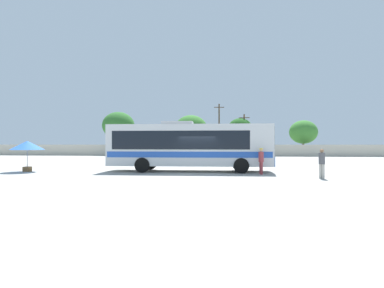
{
  "coord_description": "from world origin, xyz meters",
  "views": [
    {
      "loc": [
        1.83,
        -21.2,
        1.98
      ],
      "look_at": [
        -0.5,
        0.55,
        1.98
      ],
      "focal_mm": 28.3,
      "sensor_mm": 36.0,
      "label": 1
    }
  ],
  "objects_px": {
    "roadside_tree_left": "(118,126)",
    "passenger_waiting_on_apron": "(322,162)",
    "coach_bus_silver_blue": "(188,145)",
    "roadside_tree_midleft": "(191,129)",
    "parked_car_leftmost_black": "(157,152)",
    "roadside_tree_midright": "(240,129)",
    "parked_car_second_black": "(193,152)",
    "parked_car_third_grey": "(244,152)",
    "vendor_umbrella_near_gate_blue": "(27,146)",
    "attendant_by_bus_door": "(261,160)",
    "utility_pole_far": "(219,129)",
    "roadside_tree_right": "(303,132)",
    "utility_pole_near": "(244,134)"
  },
  "relations": [
    {
      "from": "roadside_tree_left",
      "to": "passenger_waiting_on_apron",
      "type": "bearing_deg",
      "value": -55.24
    },
    {
      "from": "coach_bus_silver_blue",
      "to": "roadside_tree_midleft",
      "type": "height_order",
      "value": "roadside_tree_midleft"
    },
    {
      "from": "passenger_waiting_on_apron",
      "to": "parked_car_leftmost_black",
      "type": "distance_m",
      "value": 32.4
    },
    {
      "from": "parked_car_leftmost_black",
      "to": "roadside_tree_midright",
      "type": "bearing_deg",
      "value": 24.27
    },
    {
      "from": "parked_car_second_black",
      "to": "roadside_tree_midright",
      "type": "relative_size",
      "value": 0.67
    },
    {
      "from": "parked_car_second_black",
      "to": "roadside_tree_midleft",
      "type": "bearing_deg",
      "value": 98.75
    },
    {
      "from": "coach_bus_silver_blue",
      "to": "parked_car_third_grey",
      "type": "distance_m",
      "value": 25.44
    },
    {
      "from": "parked_car_second_black",
      "to": "roadside_tree_left",
      "type": "bearing_deg",
      "value": 150.57
    },
    {
      "from": "vendor_umbrella_near_gate_blue",
      "to": "roadside_tree_midleft",
      "type": "distance_m",
      "value": 34.8
    },
    {
      "from": "parked_car_leftmost_black",
      "to": "roadside_tree_midright",
      "type": "height_order",
      "value": "roadside_tree_midright"
    },
    {
      "from": "parked_car_second_black",
      "to": "parked_car_third_grey",
      "type": "height_order",
      "value": "parked_car_second_black"
    },
    {
      "from": "attendant_by_bus_door",
      "to": "parked_car_second_black",
      "type": "distance_m",
      "value": 26.59
    },
    {
      "from": "coach_bus_silver_blue",
      "to": "parked_car_leftmost_black",
      "type": "distance_m",
      "value": 25.64
    },
    {
      "from": "passenger_waiting_on_apron",
      "to": "utility_pole_far",
      "type": "relative_size",
      "value": 0.19
    },
    {
      "from": "parked_car_leftmost_black",
      "to": "roadside_tree_right",
      "type": "xyz_separation_m",
      "value": [
        23.91,
        7.16,
        3.28
      ]
    },
    {
      "from": "parked_car_leftmost_black",
      "to": "utility_pole_far",
      "type": "xyz_separation_m",
      "value": [
        9.57,
        7.61,
        3.99
      ]
    },
    {
      "from": "parked_car_leftmost_black",
      "to": "passenger_waiting_on_apron",
      "type": "bearing_deg",
      "value": -60.3
    },
    {
      "from": "vendor_umbrella_near_gate_blue",
      "to": "utility_pole_far",
      "type": "xyz_separation_m",
      "value": [
        13.14,
        33.43,
        2.89
      ]
    },
    {
      "from": "parked_car_leftmost_black",
      "to": "parked_car_third_grey",
      "type": "distance_m",
      "value": 13.48
    },
    {
      "from": "coach_bus_silver_blue",
      "to": "passenger_waiting_on_apron",
      "type": "height_order",
      "value": "coach_bus_silver_blue"
    },
    {
      "from": "vendor_umbrella_near_gate_blue",
      "to": "parked_car_third_grey",
      "type": "distance_m",
      "value": 31.31
    },
    {
      "from": "utility_pole_near",
      "to": "roadside_tree_midleft",
      "type": "bearing_deg",
      "value": 165.13
    },
    {
      "from": "attendant_by_bus_door",
      "to": "roadside_tree_right",
      "type": "distance_m",
      "value": 35.11
    },
    {
      "from": "utility_pole_near",
      "to": "vendor_umbrella_near_gate_blue",
      "type": "bearing_deg",
      "value": -119.09
    },
    {
      "from": "attendant_by_bus_door",
      "to": "roadside_tree_left",
      "type": "bearing_deg",
      "value": 122.78
    },
    {
      "from": "attendant_by_bus_door",
      "to": "roadside_tree_midright",
      "type": "relative_size",
      "value": 0.27
    },
    {
      "from": "parked_car_second_black",
      "to": "roadside_tree_left",
      "type": "height_order",
      "value": "roadside_tree_left"
    },
    {
      "from": "vendor_umbrella_near_gate_blue",
      "to": "utility_pole_far",
      "type": "relative_size",
      "value": 0.25
    },
    {
      "from": "parked_car_second_black",
      "to": "utility_pole_far",
      "type": "xyz_separation_m",
      "value": [
        3.78,
        8.02,
        3.94
      ]
    },
    {
      "from": "passenger_waiting_on_apron",
      "to": "utility_pole_far",
      "type": "xyz_separation_m",
      "value": [
        -6.48,
        35.75,
        3.78
      ]
    },
    {
      "from": "attendant_by_bus_door",
      "to": "parked_car_leftmost_black",
      "type": "bearing_deg",
      "value": 116.34
    },
    {
      "from": "utility_pole_far",
      "to": "roadside_tree_left",
      "type": "bearing_deg",
      "value": 179.07
    },
    {
      "from": "utility_pole_near",
      "to": "utility_pole_far",
      "type": "relative_size",
      "value": 0.77
    },
    {
      "from": "roadside_tree_right",
      "to": "roadside_tree_midleft",
      "type": "bearing_deg",
      "value": 177.77
    },
    {
      "from": "utility_pole_near",
      "to": "roadside_tree_right",
      "type": "height_order",
      "value": "utility_pole_near"
    },
    {
      "from": "vendor_umbrella_near_gate_blue",
      "to": "utility_pole_near",
      "type": "xyz_separation_m",
      "value": [
        17.39,
        31.26,
        1.83
      ]
    },
    {
      "from": "parked_car_third_grey",
      "to": "vendor_umbrella_near_gate_blue",
      "type": "bearing_deg",
      "value": -123.01
    },
    {
      "from": "attendant_by_bus_door",
      "to": "roadside_tree_midright",
      "type": "height_order",
      "value": "roadside_tree_midright"
    },
    {
      "from": "parked_car_second_black",
      "to": "parked_car_third_grey",
      "type": "bearing_deg",
      "value": 6.12
    },
    {
      "from": "roadside_tree_right",
      "to": "utility_pole_far",
      "type": "bearing_deg",
      "value": 178.19
    },
    {
      "from": "parked_car_third_grey",
      "to": "utility_pole_near",
      "type": "distance_m",
      "value": 5.82
    },
    {
      "from": "roadside_tree_midleft",
      "to": "roadside_tree_right",
      "type": "xyz_separation_m",
      "value": [
        19.4,
        -0.75,
        -0.65
      ]
    },
    {
      "from": "roadside_tree_left",
      "to": "roadside_tree_midleft",
      "type": "distance_m",
      "value": 13.49
    },
    {
      "from": "roadside_tree_left",
      "to": "roadside_tree_midright",
      "type": "height_order",
      "value": "roadside_tree_left"
    },
    {
      "from": "parked_car_second_black",
      "to": "parked_car_leftmost_black",
      "type": "bearing_deg",
      "value": 175.93
    },
    {
      "from": "parked_car_leftmost_black",
      "to": "parked_car_second_black",
      "type": "distance_m",
      "value": 5.8
    },
    {
      "from": "parked_car_leftmost_black",
      "to": "roadside_tree_left",
      "type": "xyz_separation_m",
      "value": [
        -8.97,
        7.91,
        4.66
      ]
    },
    {
      "from": "passenger_waiting_on_apron",
      "to": "roadside_tree_left",
      "type": "bearing_deg",
      "value": 124.76
    },
    {
      "from": "parked_car_third_grey",
      "to": "utility_pole_near",
      "type": "height_order",
      "value": "utility_pole_near"
    },
    {
      "from": "utility_pole_far",
      "to": "roadside_tree_right",
      "type": "relative_size",
      "value": 1.51
    }
  ]
}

